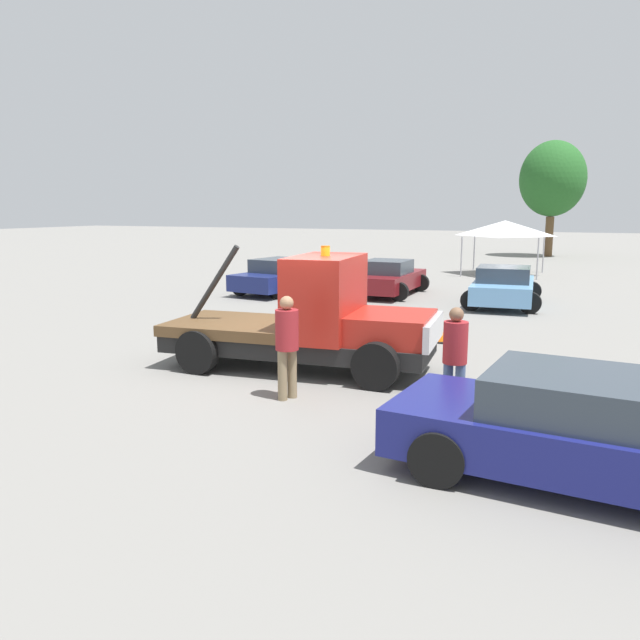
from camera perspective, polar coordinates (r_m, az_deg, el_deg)
The scene contains 11 objects.
ground_plane at distance 12.89m, azimuth -2.04°, elevation -4.44°, with size 160.00×160.00×0.00m, color gray.
tow_truck at distance 12.56m, azimuth -0.59°, elevation -0.26°, with size 5.68×2.61×2.53m.
foreground_car at distance 8.14m, azimuth 23.75°, elevation -9.39°, with size 5.02×2.38×1.34m.
person_near_truck at distance 10.07m, azimuth 12.24°, elevation -2.97°, with size 0.39×0.39×1.73m.
person_at_hood at distance 10.64m, azimuth -3.03°, elevation -1.84°, with size 0.40×0.40×1.80m.
parked_car_navy at distance 24.25m, azimuth -3.34°, elevation 4.02°, with size 2.99×4.87×1.34m.
parked_car_maroon at distance 23.70m, azimuth 6.26°, elevation 3.83°, with size 2.40×4.28×1.34m.
parked_car_skyblue at distance 21.89m, azimuth 16.42°, elevation 2.95°, with size 2.69×4.45×1.34m.
canopy_tent_white at distance 32.13m, azimuth 16.56°, elevation 8.05°, with size 3.54×3.54×2.65m.
tree_left at distance 45.33m, azimuth 20.50°, elevation 11.97°, with size 4.30×4.30×7.67m.
traffic_cone at distance 15.59m, azimuth 10.82°, elevation -1.08°, with size 0.40×0.40×0.55m.
Camera 1 is at (5.40, -11.24, 3.26)m, focal length 35.00 mm.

